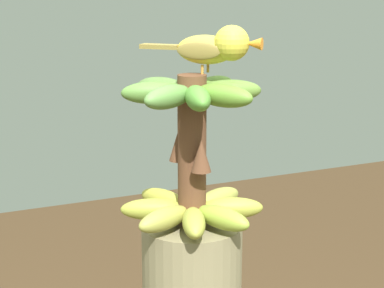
# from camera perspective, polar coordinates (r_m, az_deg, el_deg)

# --- Properties ---
(banana_bunch) EXTENTS (0.26, 0.26, 0.28)m
(banana_bunch) POSITION_cam_1_polar(r_m,az_deg,el_deg) (1.18, -0.01, -0.65)
(banana_bunch) COLOR brown
(banana_bunch) RESTS_ON banana_tree
(perched_bird) EXTENTS (0.17, 0.18, 0.09)m
(perched_bird) POSITION_cam_1_polar(r_m,az_deg,el_deg) (1.16, 2.15, 8.48)
(perched_bird) COLOR #C68933
(perched_bird) RESTS_ON banana_bunch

